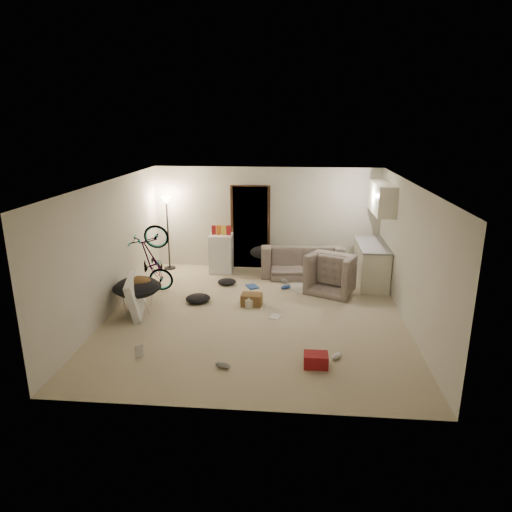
# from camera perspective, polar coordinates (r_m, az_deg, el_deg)

# --- Properties ---
(floor) EXTENTS (5.50, 6.00, 0.02)m
(floor) POSITION_cam_1_polar(r_m,az_deg,el_deg) (8.76, 0.01, -7.41)
(floor) COLOR #B8AE8E
(floor) RESTS_ON ground
(ceiling) EXTENTS (5.50, 6.00, 0.02)m
(ceiling) POSITION_cam_1_polar(r_m,az_deg,el_deg) (8.08, 0.01, 9.16)
(ceiling) COLOR white
(ceiling) RESTS_ON wall_back
(wall_back) EXTENTS (5.50, 0.02, 2.50)m
(wall_back) POSITION_cam_1_polar(r_m,az_deg,el_deg) (11.25, 1.35, 4.73)
(wall_back) COLOR beige
(wall_back) RESTS_ON floor
(wall_front) EXTENTS (5.50, 0.02, 2.50)m
(wall_front) POSITION_cam_1_polar(r_m,az_deg,el_deg) (5.52, -2.75, -8.03)
(wall_front) COLOR beige
(wall_front) RESTS_ON floor
(wall_left) EXTENTS (0.02, 6.00, 2.50)m
(wall_left) POSITION_cam_1_polar(r_m,az_deg,el_deg) (9.00, -17.79, 0.93)
(wall_left) COLOR beige
(wall_left) RESTS_ON floor
(wall_right) EXTENTS (0.02, 6.00, 2.50)m
(wall_right) POSITION_cam_1_polar(r_m,az_deg,el_deg) (8.56, 18.75, 0.07)
(wall_right) COLOR beige
(wall_right) RESTS_ON floor
(doorway) EXTENTS (0.85, 0.10, 2.04)m
(doorway) POSITION_cam_1_polar(r_m,az_deg,el_deg) (11.29, -0.70, 3.58)
(doorway) COLOR black
(doorway) RESTS_ON floor
(door_trim) EXTENTS (0.97, 0.04, 2.10)m
(door_trim) POSITION_cam_1_polar(r_m,az_deg,el_deg) (11.26, -0.71, 3.55)
(door_trim) COLOR #362112
(door_trim) RESTS_ON floor
(floor_lamp) EXTENTS (0.28, 0.28, 1.81)m
(floor_lamp) POSITION_cam_1_polar(r_m,az_deg,el_deg) (11.30, -11.05, 4.77)
(floor_lamp) COLOR black
(floor_lamp) RESTS_ON floor
(kitchen_counter) EXTENTS (0.60, 1.50, 0.88)m
(kitchen_counter) POSITION_cam_1_polar(r_m,az_deg,el_deg) (10.59, 14.19, -1.05)
(kitchen_counter) COLOR silver
(kitchen_counter) RESTS_ON floor
(counter_top) EXTENTS (0.64, 1.54, 0.04)m
(counter_top) POSITION_cam_1_polar(r_m,az_deg,el_deg) (10.47, 14.37, 1.35)
(counter_top) COLOR gray
(counter_top) RESTS_ON kitchen_counter
(kitchen_uppers) EXTENTS (0.38, 1.40, 0.65)m
(kitchen_uppers) POSITION_cam_1_polar(r_m,az_deg,el_deg) (10.28, 15.50, 6.99)
(kitchen_uppers) COLOR silver
(kitchen_uppers) RESTS_ON wall_right
(sofa) EXTENTS (1.96, 0.87, 0.56)m
(sofa) POSITION_cam_1_polar(r_m,az_deg,el_deg) (10.93, 5.72, -0.96)
(sofa) COLOR #333A34
(sofa) RESTS_ON floor
(armchair) EXTENTS (1.27, 1.21, 0.64)m
(armchair) POSITION_cam_1_polar(r_m,az_deg,el_deg) (10.05, 9.96, -2.45)
(armchair) COLOR #333A34
(armchair) RESTS_ON floor
(bicycle) EXTENTS (1.56, 0.72, 0.89)m
(bicycle) POSITION_cam_1_polar(r_m,az_deg,el_deg) (10.01, -12.70, -2.21)
(bicycle) COLOR black
(bicycle) RESTS_ON floor
(book_asset) EXTENTS (0.25, 0.24, 0.02)m
(book_asset) POSITION_cam_1_polar(r_m,az_deg,el_deg) (7.50, -14.84, -12.21)
(book_asset) COLOR maroon
(book_asset) RESTS_ON floor
(mini_fridge) EXTENTS (0.56, 0.56, 0.93)m
(mini_fridge) POSITION_cam_1_polar(r_m,az_deg,el_deg) (11.11, -4.37, 0.36)
(mini_fridge) COLOR white
(mini_fridge) RESTS_ON floor
(snack_box_0) EXTENTS (0.11, 0.09, 0.30)m
(snack_box_0) POSITION_cam_1_polar(r_m,az_deg,el_deg) (11.01, -5.30, 3.07)
(snack_box_0) COLOR maroon
(snack_box_0) RESTS_ON mini_fridge
(snack_box_1) EXTENTS (0.11, 0.09, 0.30)m
(snack_box_1) POSITION_cam_1_polar(r_m,az_deg,el_deg) (10.99, -4.69, 3.06)
(snack_box_1) COLOR #C86319
(snack_box_1) RESTS_ON mini_fridge
(snack_box_2) EXTENTS (0.11, 0.09, 0.30)m
(snack_box_2) POSITION_cam_1_polar(r_m,az_deg,el_deg) (10.97, -4.07, 3.05)
(snack_box_2) COLOR gold
(snack_box_2) RESTS_ON mini_fridge
(snack_box_3) EXTENTS (0.11, 0.09, 0.30)m
(snack_box_3) POSITION_cam_1_polar(r_m,az_deg,el_deg) (10.95, -3.45, 3.04)
(snack_box_3) COLOR maroon
(snack_box_3) RESTS_ON mini_fridge
(saucer_chair) EXTENTS (0.93, 0.93, 0.66)m
(saucer_chair) POSITION_cam_1_polar(r_m,az_deg,el_deg) (9.11, -14.60, -4.30)
(saucer_chair) COLOR silver
(saucer_chair) RESTS_ON floor
(hoodie) EXTENTS (0.60, 0.56, 0.22)m
(hoodie) POSITION_cam_1_polar(r_m,az_deg,el_deg) (9.00, -14.45, -3.21)
(hoodie) COLOR brown
(hoodie) RESTS_ON saucer_chair
(sofa_drape) EXTENTS (0.60, 0.50, 0.28)m
(sofa_drape) POSITION_cam_1_polar(r_m,az_deg,el_deg) (10.88, 0.75, 0.48)
(sofa_drape) COLOR black
(sofa_drape) RESTS_ON sofa
(tv_box) EXTENTS (0.51, 1.11, 0.72)m
(tv_box) POSITION_cam_1_polar(r_m,az_deg,el_deg) (9.00, -14.87, -4.83)
(tv_box) COLOR silver
(tv_box) RESTS_ON floor
(drink_case_a) EXTENTS (0.42, 0.31, 0.23)m
(drink_case_a) POSITION_cam_1_polar(r_m,az_deg,el_deg) (9.16, -0.56, -5.47)
(drink_case_a) COLOR brown
(drink_case_a) RESTS_ON floor
(drink_case_b) EXTENTS (0.36, 0.27, 0.21)m
(drink_case_b) POSITION_cam_1_polar(r_m,az_deg,el_deg) (7.06, 7.50, -12.78)
(drink_case_b) COLOR maroon
(drink_case_b) RESTS_ON floor
(juicer) EXTENTS (0.17, 0.17, 0.24)m
(juicer) POSITION_cam_1_polar(r_m,az_deg,el_deg) (9.05, -0.87, -5.87)
(juicer) COLOR beige
(juicer) RESTS_ON floor
(newspaper) EXTENTS (0.72, 0.75, 0.01)m
(newspaper) POSITION_cam_1_polar(r_m,az_deg,el_deg) (10.16, 5.26, -3.97)
(newspaper) COLOR #B3AEA5
(newspaper) RESTS_ON floor
(book_blue) EXTENTS (0.33, 0.36, 0.03)m
(book_blue) POSITION_cam_1_polar(r_m,az_deg,el_deg) (10.15, -0.49, -3.84)
(book_blue) COLOR #2A4C98
(book_blue) RESTS_ON floor
(book_white) EXTENTS (0.24, 0.27, 0.02)m
(book_white) POSITION_cam_1_polar(r_m,az_deg,el_deg) (8.66, 2.42, -7.59)
(book_white) COLOR silver
(book_white) RESTS_ON floor
(shoe_0) EXTENTS (0.27, 0.24, 0.10)m
(shoe_0) POSITION_cam_1_polar(r_m,az_deg,el_deg) (10.06, 3.75, -3.87)
(shoe_0) COLOR #2A4C98
(shoe_0) RESTS_ON floor
(shoe_1) EXTENTS (0.27, 0.25, 0.10)m
(shoe_1) POSITION_cam_1_polar(r_m,az_deg,el_deg) (10.44, 3.44, -3.09)
(shoe_1) COLOR slate
(shoe_1) RESTS_ON floor
(shoe_3) EXTENTS (0.26, 0.17, 0.09)m
(shoe_3) POSITION_cam_1_polar(r_m,az_deg,el_deg) (7.01, -4.18, -13.47)
(shoe_3) COLOR slate
(shoe_3) RESTS_ON floor
(shoe_4) EXTENTS (0.21, 0.25, 0.09)m
(shoe_4) POSITION_cam_1_polar(r_m,az_deg,el_deg) (7.35, 10.05, -12.18)
(shoe_4) COLOR white
(shoe_4) RESTS_ON floor
(clothes_lump_a) EXTENTS (0.61, 0.57, 0.16)m
(clothes_lump_a) POSITION_cam_1_polar(r_m,az_deg,el_deg) (9.39, -7.26, -5.27)
(clothes_lump_a) COLOR black
(clothes_lump_a) RESTS_ON floor
(clothes_lump_b) EXTENTS (0.46, 0.41, 0.13)m
(clothes_lump_b) POSITION_cam_1_polar(r_m,az_deg,el_deg) (10.32, -3.66, -3.23)
(clothes_lump_b) COLOR black
(clothes_lump_b) RESTS_ON floor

